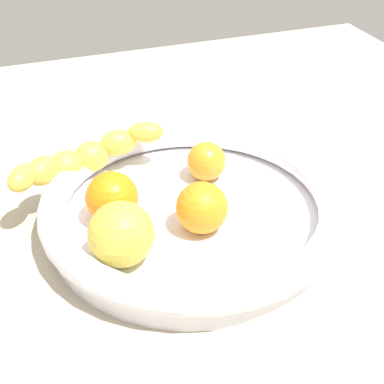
{
  "coord_description": "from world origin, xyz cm",
  "views": [
    {
      "loc": [
        -18.89,
        -52.35,
        45.89
      ],
      "look_at": [
        0.0,
        0.0,
        8.12
      ],
      "focal_mm": 54.37,
      "sensor_mm": 36.0,
      "label": 1
    }
  ],
  "objects_px": {
    "apple_yellow": "(121,234)",
    "banana_draped_left": "(82,158)",
    "orange_front": "(206,161)",
    "orange_mid_right": "(112,198)",
    "orange_mid_left": "(201,208)",
    "fruit_bowl": "(192,209)"
  },
  "relations": [
    {
      "from": "banana_draped_left",
      "to": "orange_front",
      "type": "height_order",
      "value": "banana_draped_left"
    },
    {
      "from": "fruit_bowl",
      "to": "banana_draped_left",
      "type": "xyz_separation_m",
      "value": [
        -0.11,
        0.11,
        0.03
      ]
    },
    {
      "from": "orange_front",
      "to": "banana_draped_left",
      "type": "bearing_deg",
      "value": 163.72
    },
    {
      "from": "orange_front",
      "to": "apple_yellow",
      "type": "relative_size",
      "value": 0.72
    },
    {
      "from": "banana_draped_left",
      "to": "apple_yellow",
      "type": "distance_m",
      "value": 0.16
    },
    {
      "from": "fruit_bowl",
      "to": "orange_front",
      "type": "distance_m",
      "value": 0.08
    },
    {
      "from": "orange_mid_left",
      "to": "apple_yellow",
      "type": "relative_size",
      "value": 0.85
    },
    {
      "from": "orange_front",
      "to": "orange_mid_left",
      "type": "bearing_deg",
      "value": -114.12
    },
    {
      "from": "orange_mid_left",
      "to": "apple_yellow",
      "type": "xyz_separation_m",
      "value": [
        -0.1,
        -0.02,
        0.01
      ]
    },
    {
      "from": "orange_mid_right",
      "to": "banana_draped_left",
      "type": "bearing_deg",
      "value": 100.17
    },
    {
      "from": "orange_mid_left",
      "to": "apple_yellow",
      "type": "distance_m",
      "value": 0.1
    },
    {
      "from": "fruit_bowl",
      "to": "orange_mid_left",
      "type": "xyz_separation_m",
      "value": [
        -0.0,
        -0.03,
        0.02
      ]
    },
    {
      "from": "banana_draped_left",
      "to": "orange_mid_left",
      "type": "bearing_deg",
      "value": -53.4
    },
    {
      "from": "fruit_bowl",
      "to": "orange_front",
      "type": "bearing_deg",
      "value": 56.79
    },
    {
      "from": "apple_yellow",
      "to": "orange_mid_right",
      "type": "bearing_deg",
      "value": 84.23
    },
    {
      "from": "fruit_bowl",
      "to": "orange_mid_left",
      "type": "relative_size",
      "value": 6.03
    },
    {
      "from": "fruit_bowl",
      "to": "banana_draped_left",
      "type": "distance_m",
      "value": 0.16
    },
    {
      "from": "apple_yellow",
      "to": "banana_draped_left",
      "type": "bearing_deg",
      "value": 93.07
    },
    {
      "from": "orange_mid_left",
      "to": "apple_yellow",
      "type": "height_order",
      "value": "apple_yellow"
    },
    {
      "from": "fruit_bowl",
      "to": "apple_yellow",
      "type": "relative_size",
      "value": 5.11
    },
    {
      "from": "orange_front",
      "to": "orange_mid_right",
      "type": "distance_m",
      "value": 0.14
    },
    {
      "from": "orange_front",
      "to": "orange_mid_right",
      "type": "bearing_deg",
      "value": -160.57
    }
  ]
}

